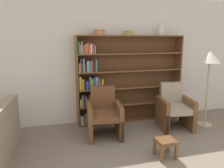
{
  "coord_description": "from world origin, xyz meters",
  "views": [
    {
      "loc": [
        -1.82,
        -1.82,
        1.85
      ],
      "look_at": [
        -0.68,
        2.37,
        0.95
      ],
      "focal_mm": 35.0,
      "sensor_mm": 36.0,
      "label": 1
    }
  ],
  "objects": [
    {
      "name": "floor_lamp",
      "position": [
        1.33,
        2.01,
        1.4
      ],
      "size": [
        0.43,
        0.43,
        1.6
      ],
      "color": "tan",
      "rests_on": "ground"
    },
    {
      "name": "armchair_leather",
      "position": [
        -0.92,
        2.08,
        0.41
      ],
      "size": [
        0.72,
        0.75,
        0.93
      ],
      "rotation": [
        0.0,
        0.0,
        3.02
      ],
      "color": "brown",
      "rests_on": "ground"
    },
    {
      "name": "bookshelf",
      "position": [
        -0.39,
        2.73,
        0.96
      ],
      "size": [
        2.39,
        0.3,
        1.93
      ],
      "color": "brown",
      "rests_on": "ground"
    },
    {
      "name": "wall_back",
      "position": [
        0.0,
        2.9,
        1.38
      ],
      "size": [
        12.0,
        0.06,
        2.75
      ],
      "color": "silver",
      "rests_on": "ground"
    },
    {
      "name": "bowl_slate",
      "position": [
        -0.22,
        2.71,
        1.98
      ],
      "size": [
        0.19,
        0.19,
        0.1
      ],
      "color": "tan",
      "rests_on": "bookshelf"
    },
    {
      "name": "footstool",
      "position": [
        -0.17,
        1.02,
        0.24
      ],
      "size": [
        0.29,
        0.29,
        0.3
      ],
      "color": "brown",
      "rests_on": "ground"
    },
    {
      "name": "armchair_cushioned",
      "position": [
        0.61,
        2.08,
        0.41
      ],
      "size": [
        0.74,
        0.77,
        0.93
      ],
      "rotation": [
        0.0,
        0.0,
        2.99
      ],
      "color": "brown",
      "rests_on": "ground"
    },
    {
      "name": "vase_tall",
      "position": [
        0.54,
        2.71,
        2.03
      ],
      "size": [
        0.13,
        0.13,
        0.24
      ],
      "color": "silver",
      "rests_on": "bookshelf"
    },
    {
      "name": "bowl_cream",
      "position": [
        -0.86,
        2.71,
        1.99
      ],
      "size": [
        0.25,
        0.25,
        0.11
      ],
      "color": "#C67547",
      "rests_on": "bookshelf"
    }
  ]
}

